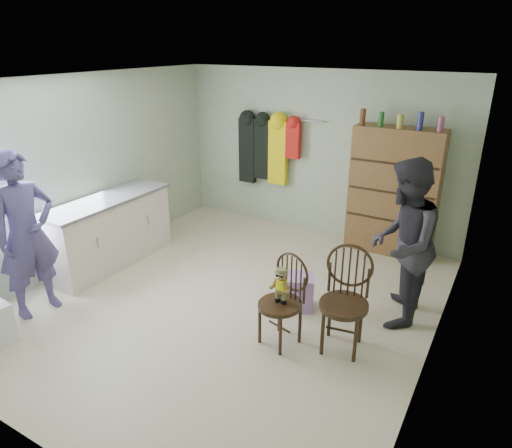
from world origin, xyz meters
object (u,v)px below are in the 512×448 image
Objects in this scene: dresser at (394,192)px; chair_far at (346,295)px; counter at (108,231)px; chair_front at (283,294)px.

chair_far is at bearing -85.08° from dresser.
counter is 0.91× the size of dresser.
dresser is at bearing 97.89° from chair_front.
counter is at bearing 167.92° from chair_far.
chair_far is 2.48m from dresser.
dresser is (-0.21, 2.45, 0.33)m from chair_far.
chair_front reaches higher than counter.
dresser reaches higher than chair_far.
chair_front is (2.86, -0.39, 0.07)m from counter.
chair_front is 2.74m from dresser.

